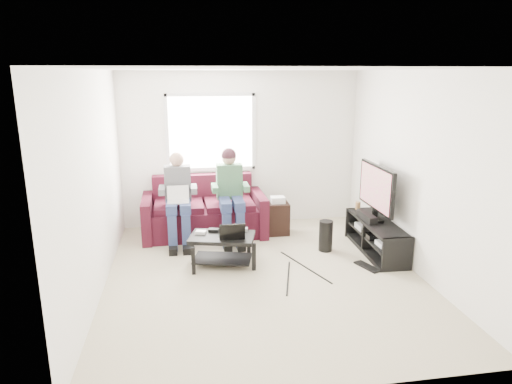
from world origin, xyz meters
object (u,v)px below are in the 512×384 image
tv (376,189)px  subwoofer (326,236)px  tv_stand (376,238)px  sofa (204,213)px  end_table (277,217)px  coffee_table (222,243)px

tv → subwoofer: size_ratio=2.40×
tv_stand → subwoofer: bearing=166.5°
tv → tv_stand: bearing=-88.5°
sofa → tv: (2.44, -1.13, 0.59)m
sofa → tv: 2.75m
tv_stand → end_table: bearing=141.0°
coffee_table → subwoofer: bearing=10.4°
tv_stand → end_table: size_ratio=2.30×
coffee_table → end_table: (1.01, 1.13, -0.04)m
tv → sofa: bearing=155.1°
coffee_table → subwoofer: subwoofer is taller
coffee_table → tv_stand: tv_stand is taller
sofa → tv_stand: bearing=-26.7°
subwoofer → coffee_table: bearing=-169.6°
subwoofer → end_table: (-0.55, 0.85, 0.05)m
sofa → coffee_table: size_ratio=2.05×
coffee_table → tv: (2.26, 0.21, 0.62)m
tv_stand → sofa: bearing=153.3°
tv_stand → subwoofer: size_ratio=3.11×
sofa → tv_stand: sofa is taller
coffee_table → sofa: bearing=97.4°
tv_stand → end_table: (-1.26, 1.02, 0.07)m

